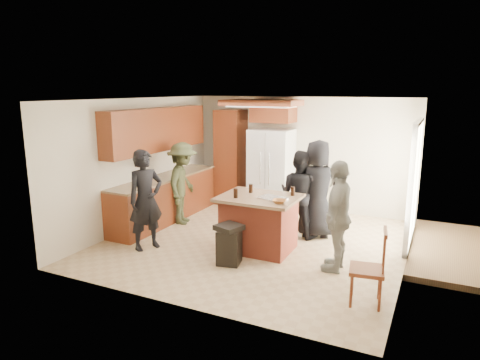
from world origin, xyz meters
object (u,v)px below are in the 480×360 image
at_px(person_front_left, 146,200).
at_px(spindle_chair, 368,270).
at_px(kitchen_island, 259,223).
at_px(trash_bin, 229,244).
at_px(person_side_right, 338,216).
at_px(person_behind_right, 317,189).
at_px(person_behind_left, 299,194).
at_px(person_counter, 183,183).
at_px(refrigerator, 271,170).

height_order(person_front_left, spindle_chair, person_front_left).
relative_size(kitchen_island, trash_bin, 2.03).
bearing_deg(person_side_right, person_behind_right, -153.50).
relative_size(trash_bin, spindle_chair, 0.63).
distance_m(person_behind_right, spindle_chair, 2.59).
bearing_deg(person_behind_left, person_front_left, 48.71).
distance_m(kitchen_island, trash_bin, 0.79).
height_order(person_front_left, person_side_right, person_front_left).
distance_m(person_behind_right, trash_bin, 2.10).
bearing_deg(person_behind_right, person_front_left, 23.53).
xyz_separation_m(person_side_right, spindle_chair, (0.60, -0.88, -0.38)).
relative_size(person_behind_left, person_side_right, 0.95).
bearing_deg(kitchen_island, spindle_chair, -29.65).
bearing_deg(spindle_chair, person_behind_right, 120.36).
xyz_separation_m(person_front_left, person_counter, (-0.21, 1.45, -0.03)).
xyz_separation_m(person_side_right, kitchen_island, (-1.37, 0.24, -0.36)).
relative_size(person_behind_left, person_behind_right, 0.89).
height_order(person_behind_right, kitchen_island, person_behind_right).
xyz_separation_m(person_side_right, person_counter, (-3.33, 0.94, -0.02)).
relative_size(person_front_left, spindle_chair, 1.71).
height_order(refrigerator, spindle_chair, refrigerator).
xyz_separation_m(person_front_left, trash_bin, (1.56, 0.01, -0.53)).
distance_m(person_behind_left, refrigerator, 1.84).
bearing_deg(person_behind_right, person_counter, -5.34).
relative_size(person_side_right, person_counter, 1.02).
xyz_separation_m(person_front_left, refrigerator, (1.01, 3.17, 0.05)).
bearing_deg(kitchen_island, person_side_right, -10.01).
height_order(person_side_right, trash_bin, person_side_right).
height_order(person_side_right, spindle_chair, person_side_right).
bearing_deg(kitchen_island, person_behind_left, 67.83).
bearing_deg(trash_bin, person_counter, 140.89).
distance_m(person_front_left, trash_bin, 1.65).
distance_m(trash_bin, spindle_chair, 2.19).
bearing_deg(kitchen_island, person_counter, 160.46).
distance_m(person_front_left, kitchen_island, 1.94).
bearing_deg(spindle_chair, person_front_left, 174.40).
relative_size(person_behind_left, person_counter, 0.97).
bearing_deg(refrigerator, person_behind_right, -43.27).
bearing_deg(person_front_left, person_counter, 33.22).
bearing_deg(person_behind_left, spindle_chair, 137.03).
height_order(person_side_right, kitchen_island, person_side_right).
bearing_deg(refrigerator, person_side_right, -51.56).
distance_m(person_front_left, person_counter, 1.47).
bearing_deg(trash_bin, spindle_chair, -9.85).
height_order(person_behind_right, refrigerator, refrigerator).
bearing_deg(spindle_chair, kitchen_island, 150.35).
height_order(person_front_left, trash_bin, person_front_left).
bearing_deg(trash_bin, kitchen_island, 76.42).
bearing_deg(kitchen_island, trash_bin, -103.58).
relative_size(person_behind_right, trash_bin, 2.84).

